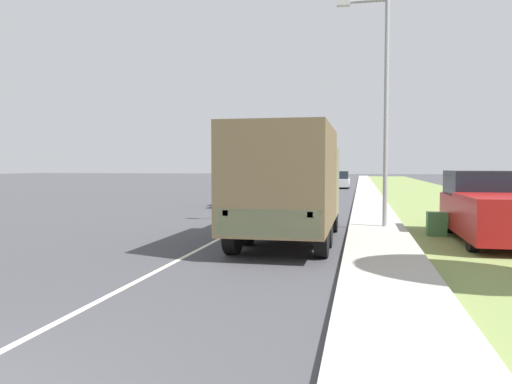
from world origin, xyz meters
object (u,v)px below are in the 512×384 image
(car_nearest_ahead, at_px, (246,193))
(car_second_ahead, at_px, (287,186))
(car_fourth_ahead, at_px, (310,177))
(car_third_ahead, at_px, (340,181))
(lamp_post, at_px, (380,91))
(pickup_truck, at_px, (493,208))
(military_truck, at_px, (289,180))
(car_farthest_ahead, at_px, (318,176))

(car_nearest_ahead, height_order, car_second_ahead, car_nearest_ahead)
(car_second_ahead, distance_m, car_fourth_ahead, 24.72)
(car_nearest_ahead, relative_size, car_fourth_ahead, 0.98)
(car_third_ahead, relative_size, lamp_post, 0.61)
(car_second_ahead, relative_size, pickup_truck, 0.90)
(military_truck, distance_m, car_nearest_ahead, 12.69)
(military_truck, bearing_deg, car_fourth_ahead, 95.00)
(car_nearest_ahead, height_order, lamp_post, lamp_post)
(pickup_truck, bearing_deg, military_truck, -165.87)
(car_fourth_ahead, distance_m, pickup_truck, 48.03)
(pickup_truck, bearing_deg, car_third_ahead, 99.50)
(car_second_ahead, distance_m, lamp_post, 21.57)
(car_nearest_ahead, bearing_deg, military_truck, -71.55)
(car_third_ahead, xyz_separation_m, car_farthest_ahead, (-4.08, 24.09, -0.07))
(car_nearest_ahead, relative_size, car_second_ahead, 0.89)
(car_nearest_ahead, distance_m, lamp_post, 11.47)
(military_truck, distance_m, car_fourth_ahead, 48.61)
(car_fourth_ahead, relative_size, lamp_post, 0.59)
(car_second_ahead, bearing_deg, car_third_ahead, 71.56)
(car_fourth_ahead, xyz_separation_m, car_farthest_ahead, (0.17, 9.89, -0.13))
(car_third_ahead, bearing_deg, car_farthest_ahead, 99.62)
(car_third_ahead, height_order, lamp_post, lamp_post)
(car_nearest_ahead, height_order, car_farthest_ahead, car_nearest_ahead)
(car_farthest_ahead, bearing_deg, lamp_post, -83.19)
(military_truck, relative_size, car_fourth_ahead, 1.55)
(military_truck, relative_size, car_second_ahead, 1.41)
(car_third_ahead, xyz_separation_m, pickup_truck, (5.50, -32.83, 0.21))
(car_fourth_ahead, bearing_deg, lamp_post, -81.51)
(car_third_ahead, relative_size, car_farthest_ahead, 0.98)
(car_second_ahead, distance_m, car_farthest_ahead, 34.60)
(lamp_post, bearing_deg, car_third_ahead, 94.59)
(car_third_ahead, height_order, car_fourth_ahead, car_fourth_ahead)
(car_farthest_ahead, bearing_deg, military_truck, -86.01)
(car_farthest_ahead, bearing_deg, car_fourth_ahead, -90.97)
(military_truck, xyz_separation_m, car_fourth_ahead, (-4.24, 48.42, -0.93))
(car_nearest_ahead, relative_size, car_third_ahead, 0.94)
(military_truck, height_order, lamp_post, lamp_post)
(car_nearest_ahead, distance_m, car_fourth_ahead, 36.42)
(car_fourth_ahead, height_order, car_farthest_ahead, car_fourth_ahead)
(car_fourth_ahead, bearing_deg, car_second_ahead, -88.28)
(military_truck, height_order, car_second_ahead, military_truck)
(car_fourth_ahead, distance_m, car_farthest_ahead, 9.89)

